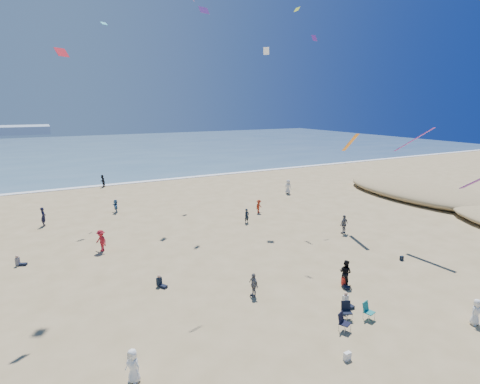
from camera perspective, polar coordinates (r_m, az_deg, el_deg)
ground at (r=19.72m, az=6.33°, el=-23.69°), size 220.00×220.00×0.00m
ocean at (r=108.93m, az=-23.17°, el=5.90°), size 220.00×100.00×0.06m
surf_line at (r=59.79m, az=-18.68°, el=1.11°), size 220.00×1.20×0.08m
standing_flyers at (r=33.33m, az=-1.40°, el=-6.02°), size 30.28×48.19×1.94m
seated_group at (r=23.87m, az=-1.75°, el=-15.34°), size 20.27×23.26×0.84m
chair_cluster at (r=22.60m, az=16.96°, el=-17.48°), size 2.76×1.60×1.00m
white_tote at (r=19.99m, az=16.03°, el=-22.90°), size 0.35×0.20×0.40m
black_backpack at (r=23.49m, az=15.65°, el=-17.00°), size 0.30×0.22×0.38m
navy_bag at (r=32.10m, az=23.41°, el=-9.23°), size 0.28×0.18×0.34m
kites_aloft at (r=31.91m, az=5.49°, el=19.23°), size 40.35×43.52×28.18m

